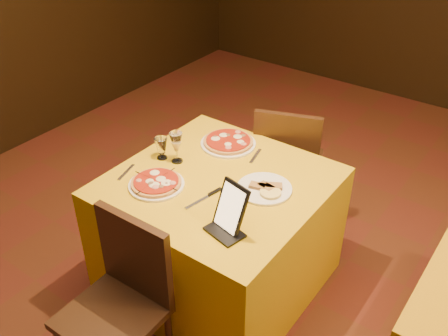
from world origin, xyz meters
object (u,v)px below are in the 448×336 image
Objects in this scene: main_table at (219,233)px; pizza_far at (228,143)px; chair_main_near at (111,316)px; chair_main_far at (289,161)px; water_glass at (161,148)px; wine_glass at (176,147)px; tablet at (231,207)px; pizza_near at (156,184)px.

pizza_far is (-0.18, 0.34, 0.39)m from main_table.
chair_main_far is (0.00, 1.64, 0.00)m from chair_main_near.
pizza_far is at bearing 57.50° from water_glass.
chair_main_near is 0.98m from wine_glass.
main_table is 1.21× the size of chair_main_far.
chair_main_far reaches higher than main_table.
water_glass is 0.53× the size of tablet.
chair_main_near and chair_main_far have the same top height.
pizza_near is 0.89× the size of pizza_far.
chair_main_far is 3.05× the size of pizza_near.
wine_glass is 0.78× the size of tablet.
water_glass is (-0.40, -0.81, 0.36)m from chair_main_far.
wine_glass is at bearing -111.30° from pizza_far.
water_glass is at bearing -122.50° from pizza_far.
water_glass is at bearing -178.30° from main_table.
main_table is 8.46× the size of water_glass.
tablet is (0.68, -0.27, 0.06)m from water_glass.
chair_main_near is at bearing -90.00° from main_table.
pizza_far is 1.76× the size of wine_glass.
chair_main_far is at bearing 90.00° from main_table.
wine_glass is at bearing 177.81° from main_table.
chair_main_far is 0.97m from water_glass.
chair_main_near is 0.71m from pizza_near.
pizza_near is 0.27m from wine_glass.
chair_main_far is at bearing 117.05° from tablet.
wine_glass is (-0.30, 0.01, 0.47)m from main_table.
wine_glass reaches higher than chair_main_far.
main_table is 0.80m from chair_main_far.
chair_main_far is at bearing 89.00° from chair_main_near.
chair_main_far reaches higher than pizza_near.
wine_glass is (-0.30, -0.79, 0.39)m from chair_main_far.
pizza_near is (-0.24, 0.60, 0.31)m from chair_main_near.
wine_glass is 1.46× the size of water_glass.
pizza_near is at bearing -172.26° from tablet.
chair_main_near is 2.73× the size of pizza_far.
pizza_near is 0.53m from tablet.
wine_glass is (-0.07, 0.25, 0.08)m from pizza_near.
main_table is 5.79× the size of wine_glass.
pizza_near reaches higher than main_table.
main_table is at bearing 69.97° from chair_main_far.
pizza_far is (-0.18, 1.17, 0.31)m from chair_main_near.
chair_main_near is at bearing 69.97° from chair_main_far.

